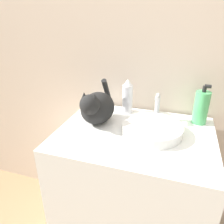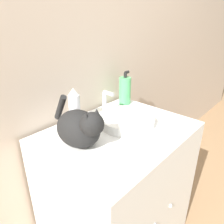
# 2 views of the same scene
# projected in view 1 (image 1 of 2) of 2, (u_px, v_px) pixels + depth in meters

# --- Properties ---
(wall_back) EXTENTS (6.00, 0.05, 2.50)m
(wall_back) POSITION_uv_depth(u_px,v_px,m) (152.00, 29.00, 1.15)
(wall_back) COLOR #C6B29E
(wall_back) RESTS_ON ground_plane
(vanity_cabinet) EXTENTS (0.75, 0.58, 0.80)m
(vanity_cabinet) POSITION_uv_depth(u_px,v_px,m) (132.00, 194.00, 1.23)
(vanity_cabinet) COLOR white
(vanity_cabinet) RESTS_ON ground_plane
(sink_basin) EXTENTS (0.29, 0.29, 0.05)m
(sink_basin) POSITION_uv_depth(u_px,v_px,m) (152.00, 129.00, 1.04)
(sink_basin) COLOR white
(sink_basin) RESTS_ON vanity_cabinet
(faucet) EXTENTS (0.18, 0.08, 0.15)m
(faucet) POSITION_uv_depth(u_px,v_px,m) (157.00, 109.00, 1.16)
(faucet) COLOR silver
(faucet) RESTS_ON vanity_cabinet
(cat) EXTENTS (0.17, 0.31, 0.21)m
(cat) POSITION_uv_depth(u_px,v_px,m) (97.00, 107.00, 1.11)
(cat) COLOR black
(cat) RESTS_ON vanity_cabinet
(soap_bottle) EXTENTS (0.07, 0.07, 0.21)m
(soap_bottle) POSITION_uv_depth(u_px,v_px,m) (201.00, 107.00, 1.11)
(soap_bottle) COLOR #4CB266
(soap_bottle) RESTS_ON vanity_cabinet
(spray_bottle) EXTENTS (0.06, 0.06, 0.20)m
(spray_bottle) POSITION_uv_depth(u_px,v_px,m) (128.00, 97.00, 1.23)
(spray_bottle) COLOR silver
(spray_bottle) RESTS_ON vanity_cabinet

